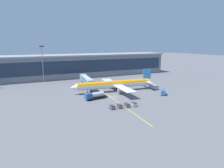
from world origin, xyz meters
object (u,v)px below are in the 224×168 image
Objects in this scene: main_airliner at (115,84)px; crew_van at (163,92)px; baggage_cart_3 at (134,104)px; lavatory_truck at (154,87)px; fuel_tanker at (95,96)px; baggage_cart_1 at (120,106)px; baggage_cart_2 at (127,105)px; baggage_cart_0 at (112,107)px.

main_airliner is 9.08× the size of crew_van.
crew_van reaches higher than baggage_cart_3.
lavatory_truck is 2.13× the size of baggage_cart_3.
baggage_cart_3 is at bearing -99.96° from main_airliner.
lavatory_truck is (21.52, -5.11, -2.42)m from main_airliner.
baggage_cart_1 is at bearing -75.56° from fuel_tanker.
fuel_tanker is at bearing 122.57° from baggage_cart_3.
baggage_cart_2 is at bearing -2.90° from baggage_cart_1.
crew_van is 1.90× the size of baggage_cart_0.
main_airliner reaches higher than crew_van.
fuel_tanker is 16.12m from baggage_cart_0.
baggage_cart_0 and baggage_cart_3 have the same top height.
fuel_tanker reaches higher than baggage_cart_0.
main_airliner reaches higher than baggage_cart_2.
main_airliner is at bearing 80.04° from baggage_cart_3.
crew_van is 27.63m from baggage_cart_2.
baggage_cart_0 is at bearing -164.54° from crew_van.
crew_van is 0.89× the size of lavatory_truck.
fuel_tanker is at bearing -172.29° from lavatory_truck.
lavatory_truck reaches higher than baggage_cart_2.
fuel_tanker is 4.05× the size of baggage_cart_0.
baggage_cart_2 and baggage_cart_3 have the same top height.
fuel_tanker is 37.11m from lavatory_truck.
fuel_tanker is at bearing -146.52° from main_airliner.
baggage_cart_3 is at bearing -57.43° from fuel_tanker.
baggage_cart_0 is (-32.41, -8.97, -0.53)m from crew_van.
fuel_tanker reaches higher than baggage_cart_1.
baggage_cart_1 is (3.20, -0.16, 0.00)m from baggage_cart_0.
baggage_cart_3 is (-22.83, -9.45, -0.53)m from crew_van.
baggage_cart_1 is 3.20m from baggage_cart_2.
lavatory_truck is 2.13× the size of baggage_cart_0.
baggage_cart_2 is (-29.40, -21.37, -0.64)m from lavatory_truck.
crew_van is at bearing 17.35° from baggage_cart_1.
lavatory_truck reaches higher than baggage_cart_1.
fuel_tanker reaches higher than baggage_cart_2.
main_airliner is 27.21m from baggage_cart_3.
crew_van is 1.90× the size of baggage_cart_1.
baggage_cart_3 is at bearing -2.90° from baggage_cart_1.
crew_van is at bearing -12.00° from fuel_tanker.
lavatory_truck is at bearing 33.05° from baggage_cart_1.
baggage_cart_3 is (-4.68, -26.63, -3.06)m from main_airliner.
main_airliner reaches higher than fuel_tanker.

